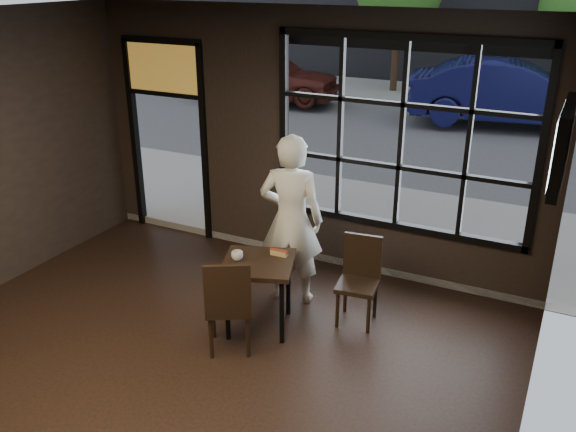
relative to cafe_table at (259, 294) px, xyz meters
The scene contains 15 objects.
floor 1.84m from the cafe_table, 98.63° to the right, with size 6.00×7.00×0.02m, color black.
ceiling 3.34m from the cafe_table, 98.63° to the right, with size 6.00×7.00×0.02m, color black.
wall_right 3.47m from the cafe_table, 32.96° to the right, with size 0.04×7.00×3.20m, color black.
window_frame 2.42m from the cafe_table, 61.70° to the left, with size 3.06×0.12×2.28m, color black.
stained_transom 3.53m from the cafe_table, 143.87° to the left, with size 1.20×0.06×0.70m, color orange.
street_asphalt 22.23m from the cafe_table, 90.69° to the left, with size 60.00×41.00×0.04m, color #545456.
cafe_table is the anchor object (origin of this frame).
chair_near 0.49m from the cafe_table, 98.98° to the right, with size 0.45×0.45×1.03m, color black.
chair_window 1.06m from the cafe_table, 31.00° to the left, with size 0.42×0.42×0.96m, color black.
man 0.92m from the cafe_table, 87.00° to the left, with size 0.72×0.47×1.97m, color silver.
hotdog 0.49m from the cafe_table, 60.25° to the left, with size 0.20×0.08×0.06m, color tan, non-canonical shape.
cup 0.49m from the cafe_table, 161.96° to the right, with size 0.12×0.12×0.10m, color silver.
tv 3.29m from the cafe_table, ahead, with size 0.12×1.08×0.63m, color black.
navy_car 10.27m from the cafe_table, 84.12° to the left, with size 1.61×4.63×1.52m, color #0D0F3A.
maroon_car 11.42m from the cafe_table, 117.74° to the left, with size 1.61×3.99×1.36m, color #4B1B14.
Camera 1 is at (3.05, -3.14, 3.61)m, focal length 38.00 mm.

